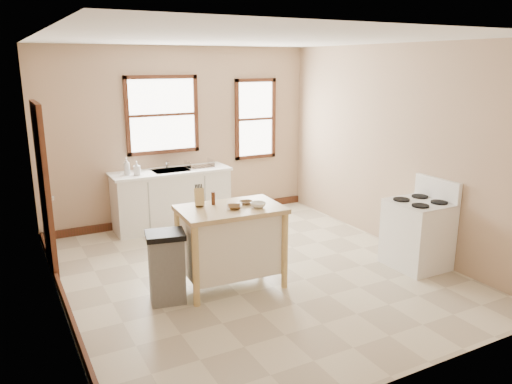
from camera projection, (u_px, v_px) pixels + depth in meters
floor at (254, 272)px, 6.26m from camera, size 5.00×5.00×0.00m
ceiling at (254, 39)px, 5.55m from camera, size 5.00×5.00×0.00m
wall_back at (181, 136)px, 8.03m from camera, size 4.50×0.04×2.80m
wall_left at (51, 183)px, 4.87m from camera, size 0.04×5.00×2.80m
wall_right at (396, 147)px, 6.93m from camera, size 0.04×5.00×2.80m
window_main at (162, 115)px, 7.79m from camera, size 1.17×0.06×1.22m
window_side at (255, 119)px, 8.58m from camera, size 0.77×0.06×1.37m
door_left at (44, 189)px, 6.09m from camera, size 0.06×0.90×2.10m
baseboard_back at (185, 216)px, 8.35m from camera, size 4.50×0.04×0.12m
baseboard_left at (67, 307)px, 5.22m from camera, size 0.04×5.00×0.12m
sink_counter at (172, 199)px, 7.88m from camera, size 1.86×0.62×0.92m
faucet at (166, 161)px, 7.89m from camera, size 0.03×0.03×0.22m
soap_bottle_a at (127, 166)px, 7.42m from camera, size 0.12×0.12×0.26m
soap_bottle_b at (137, 168)px, 7.40m from camera, size 0.12×0.12×0.21m
dish_rack at (200, 164)px, 7.94m from camera, size 0.46×0.37×0.11m
kitchen_island at (231, 247)px, 5.77m from camera, size 1.21×0.81×0.96m
knife_block at (199, 198)px, 5.67m from camera, size 0.12×0.12×0.20m
pepper_grinder at (213, 198)px, 5.73m from camera, size 0.05×0.05×0.15m
bowl_a at (234, 207)px, 5.58m from camera, size 0.22×0.22×0.04m
bowl_b at (246, 203)px, 5.77m from camera, size 0.16×0.16×0.04m
bowl_c at (258, 205)px, 5.64m from camera, size 0.18×0.18×0.06m
trash_bin at (167, 267)px, 5.39m from camera, size 0.47×0.42×0.80m
gas_stove at (418, 224)px, 6.30m from camera, size 0.70×0.70×1.13m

